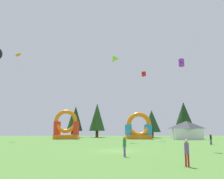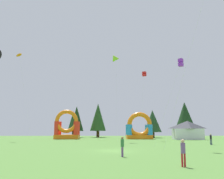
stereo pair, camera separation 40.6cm
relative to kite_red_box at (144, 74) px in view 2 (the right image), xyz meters
The scene contains 16 objects.
ground_plane 31.00m from the kite_red_box, 106.07° to the right, with size 120.00×120.00×0.00m, color #548438.
kite_red_box is the anchor object (origin of this frame).
kite_orange_parafoil 28.67m from the kite_red_box, behind, with size 6.00×5.13×19.29m.
kite_lime_delta 8.07m from the kite_red_box, 148.60° to the right, with size 1.38×5.56×17.99m.
kite_purple_box 24.59m from the kite_red_box, 87.56° to the right, with size 3.57×3.37×11.37m.
person_midfield 35.80m from the kite_red_box, 102.24° to the right, with size 0.41×0.41×1.78m.
person_left_edge 22.59m from the kite_red_box, 64.65° to the right, with size 0.40×0.40×1.73m.
person_far_side 40.81m from the kite_red_box, 95.01° to the right, with size 0.34×0.34×1.78m.
inflatable_orange_dome 14.21m from the kite_red_box, 94.60° to the left, with size 6.28×4.77×6.49m.
inflatable_yellow_castle 22.94m from the kite_red_box, 160.25° to the left, with size 5.84×4.19×7.04m.
festival_tent 16.51m from the kite_red_box, 15.58° to the left, with size 6.48×3.64×4.27m.
tree_row_2 28.55m from the kite_red_box, 133.80° to the left, with size 3.12×3.12×7.63m.
tree_row_3 25.55m from the kite_red_box, 136.43° to the left, with size 4.05×4.05×8.86m.
tree_row_4 22.88m from the kite_red_box, 121.90° to the left, with size 4.61×4.61×9.81m.
tree_row_5 17.77m from the kite_red_box, 73.35° to the left, with size 4.82×4.82×7.60m.
tree_row_6 21.64m from the kite_red_box, 47.33° to the left, with size 5.46×5.46×9.96m.
Camera 2 is at (-0.80, -28.73, 2.48)m, focal length 39.70 mm.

